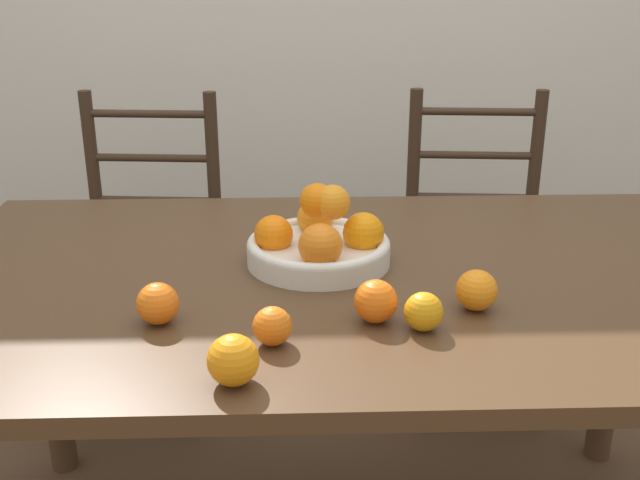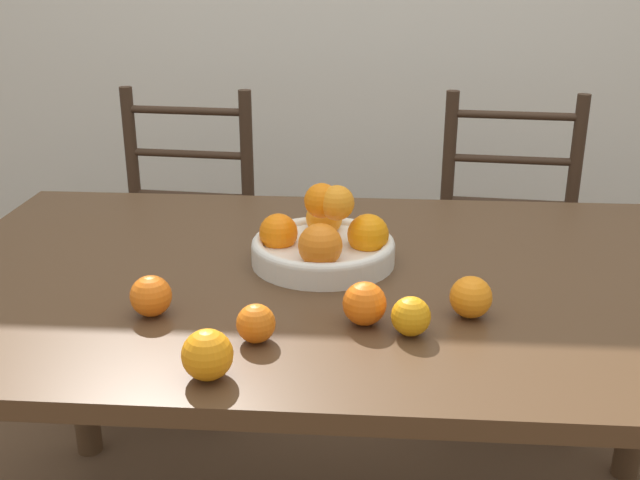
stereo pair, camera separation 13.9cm
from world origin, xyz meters
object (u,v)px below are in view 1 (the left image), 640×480
object	(u,v)px
fruit_bowl	(320,241)
chair_right	(474,253)
orange_loose_0	(424,312)
orange_loose_4	(376,301)
orange_loose_1	(233,360)
orange_loose_3	(272,326)
orange_loose_2	(477,290)
orange_loose_5	(158,303)
chair_left	(147,258)

from	to	relation	value
fruit_bowl	chair_right	xyz separation A→B (m)	(0.51, 0.75, -0.33)
orange_loose_0	orange_loose_4	xyz separation A→B (m)	(-0.08, 0.03, 0.00)
orange_loose_1	chair_right	world-z (taller)	chair_right
orange_loose_0	orange_loose_4	world-z (taller)	orange_loose_4
orange_loose_1	orange_loose_3	distance (m)	0.13
orange_loose_2	orange_loose_3	distance (m)	0.37
chair_right	orange_loose_0	bearing A→B (deg)	-103.31
orange_loose_5	chair_right	xyz separation A→B (m)	(0.78, 1.00, -0.32)
orange_loose_2	orange_loose_4	size ratio (longest dim) A/B	0.98
orange_loose_0	chair_left	world-z (taller)	chair_left
orange_loose_0	chair_left	distance (m)	1.27
orange_loose_2	orange_loose_3	world-z (taller)	orange_loose_2
orange_loose_2	orange_loose_4	bearing A→B (deg)	-167.37
orange_loose_4	orange_loose_5	distance (m)	0.36
orange_loose_5	chair_left	size ratio (longest dim) A/B	0.08
orange_loose_3	orange_loose_4	size ratio (longest dim) A/B	0.85
fruit_bowl	chair_left	distance (m)	0.96
orange_loose_4	chair_right	size ratio (longest dim) A/B	0.08
orange_loose_3	orange_loose_5	bearing A→B (deg)	157.28
fruit_bowl	orange_loose_3	bearing A→B (deg)	-104.34
orange_loose_2	chair_left	size ratio (longest dim) A/B	0.08
orange_loose_1	fruit_bowl	bearing A→B (deg)	72.93
orange_loose_0	orange_loose_5	world-z (taller)	orange_loose_5
orange_loose_5	orange_loose_3	bearing A→B (deg)	-22.72
chair_left	chair_right	size ratio (longest dim) A/B	1.00
fruit_bowl	chair_right	bearing A→B (deg)	55.99
orange_loose_3	orange_loose_5	size ratio (longest dim) A/B	0.88
orange_loose_0	chair_right	bearing A→B (deg)	71.64
orange_loose_3	orange_loose_4	bearing A→B (deg)	23.51
orange_loose_0	orange_loose_1	bearing A→B (deg)	-152.28
orange_loose_0	orange_loose_2	bearing A→B (deg)	35.05
orange_loose_1	orange_loose_2	world-z (taller)	orange_loose_1
orange_loose_3	orange_loose_5	xyz separation A→B (m)	(-0.19, 0.08, 0.00)
orange_loose_4	chair_right	bearing A→B (deg)	67.36
fruit_bowl	orange_loose_0	size ratio (longest dim) A/B	4.42
orange_loose_1	chair_left	world-z (taller)	chair_left
orange_loose_1	chair_right	size ratio (longest dim) A/B	0.08
orange_loose_3	chair_left	xyz separation A→B (m)	(-0.42, 1.08, -0.32)
orange_loose_5	orange_loose_1	bearing A→B (deg)	-54.49
orange_loose_2	orange_loose_5	xyz separation A→B (m)	(-0.54, -0.03, -0.00)
orange_loose_2	chair_right	bearing A→B (deg)	75.97
orange_loose_3	orange_loose_2	bearing A→B (deg)	18.10
orange_loose_1	orange_loose_4	world-z (taller)	orange_loose_1
orange_loose_2	orange_loose_3	xyz separation A→B (m)	(-0.35, -0.11, -0.00)
orange_loose_1	orange_loose_2	bearing A→B (deg)	29.72
fruit_bowl	orange_loose_1	world-z (taller)	fruit_bowl
fruit_bowl	orange_loose_4	size ratio (longest dim) A/B	3.88
orange_loose_2	orange_loose_5	world-z (taller)	same
orange_loose_0	chair_right	distance (m)	1.14
orange_loose_2	orange_loose_3	size ratio (longest dim) A/B	1.15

